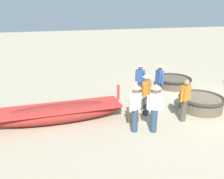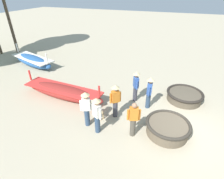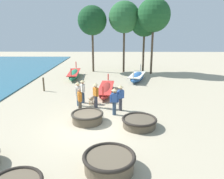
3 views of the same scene
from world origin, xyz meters
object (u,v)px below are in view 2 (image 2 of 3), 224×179
coracle_beside_post (168,127)px  fisherman_crouching (133,119)px  dog (99,111)px  fisherman_standing_left (115,99)px  coracle_upturned (184,96)px  fisherman_hauling (149,91)px  fisherman_standing_right (86,107)px  fisherman_by_coracle (97,113)px  long_boat_white_hull (33,61)px  long_boat_green_hull (63,92)px  fisherman_with_hat (136,85)px

coracle_beside_post → fisherman_crouching: 1.53m
coracle_beside_post → dog: bearing=90.9°
fisherman_standing_left → coracle_beside_post: bearing=-96.9°
fisherman_standing_left → fisherman_crouching: fisherman_standing_left is taller
coracle_beside_post → fisherman_standing_left: size_ratio=1.08×
dog → coracle_upturned: bearing=-51.7°
fisherman_hauling → coracle_beside_post: bearing=-144.1°
fisherman_standing_right → fisherman_crouching: bearing=-87.1°
fisherman_by_coracle → fisherman_standing_right: same height
coracle_beside_post → long_boat_white_hull: long_boat_white_hull is taller
coracle_upturned → long_boat_green_hull: bearing=108.1°
fisherman_by_coracle → fisherman_crouching: bearing=-76.8°
long_boat_green_hull → coracle_beside_post: bearing=-98.4°
fisherman_hauling → dog: fisherman_hauling is taller
dog → coracle_beside_post: bearing=-89.1°
fisherman_by_coracle → fisherman_hauling: bearing=-33.7°
fisherman_standing_left → fisherman_with_hat: (1.60, -0.53, 0.00)m
fisherman_by_coracle → fisherman_standing_right: bearing=69.0°
fisherman_hauling → fisherman_crouching: (-2.10, 0.22, -0.12)m
long_boat_white_hull → fisherman_standing_left: bearing=-113.9°
long_boat_green_hull → fisherman_by_coracle: bearing=-121.5°
fisherman_crouching → fisherman_with_hat: fisherman_with_hat is taller
coracle_beside_post → coracle_upturned: 2.89m
long_boat_green_hull → coracle_upturned: bearing=-71.9°
fisherman_by_coracle → fisherman_standing_right: (0.23, 0.59, 0.00)m
fisherman_hauling → dog: bearing=128.5°
fisherman_hauling → fisherman_by_coracle: bearing=146.3°
coracle_upturned → fisherman_crouching: 3.96m
long_boat_green_hull → dog: (-0.87, -2.52, 0.03)m
dog → fisherman_with_hat: bearing=-31.7°
fisherman_by_coracle → coracle_upturned: bearing=-41.4°
fisherman_hauling → fisherman_crouching: bearing=174.0°
fisherman_with_hat → coracle_beside_post: bearing=-135.8°
long_boat_white_hull → long_boat_green_hull: size_ratio=0.90×
fisherman_standing_left → fisherman_hauling: bearing=-46.5°
coracle_upturned → long_boat_white_hull: 10.93m
fisherman_crouching → dog: size_ratio=2.56×
fisherman_crouching → fisherman_with_hat: size_ratio=0.94×
long_boat_white_hull → long_boat_green_hull: (-2.97, -4.73, -0.04)m
fisherman_standing_left → dog: bearing=116.5°
coracle_beside_post → dog: size_ratio=2.94×
coracle_upturned → fisherman_hauling: 2.25m
coracle_upturned → long_boat_white_hull: long_boat_white_hull is taller
long_boat_white_hull → fisherman_crouching: size_ratio=2.78×
fisherman_hauling → fisherman_standing_left: 1.77m
long_boat_green_hull → fisherman_with_hat: 3.91m
fisherman_by_coracle → long_boat_green_hull: bearing=58.5°
coracle_upturned → fisherman_hauling: size_ratio=1.12×
long_boat_green_hull → fisherman_by_coracle: fisherman_by_coracle is taller
long_boat_white_hull → fisherman_by_coracle: bearing=-121.9°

